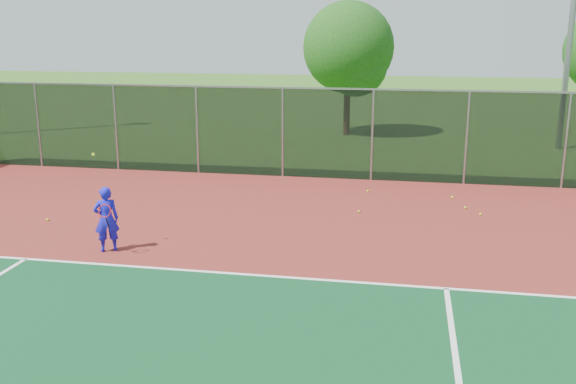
% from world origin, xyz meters
% --- Properties ---
extents(ground, '(120.00, 120.00, 0.00)m').
position_xyz_m(ground, '(0.00, 0.00, 0.00)').
color(ground, '#2F601B').
rests_on(ground, ground).
extents(court_apron, '(30.00, 20.00, 0.02)m').
position_xyz_m(court_apron, '(0.00, 2.00, 0.01)').
color(court_apron, maroon).
rests_on(court_apron, ground).
extents(fence_back, '(30.00, 0.06, 3.03)m').
position_xyz_m(fence_back, '(0.00, 12.00, 1.56)').
color(fence_back, black).
rests_on(fence_back, court_apron).
extents(tennis_player, '(0.65, 0.71, 2.24)m').
position_xyz_m(tennis_player, '(-5.46, 3.86, 0.78)').
color(tennis_player, '#1916D4').
rests_on(tennis_player, court_apron).
extents(practice_ball_0, '(0.07, 0.07, 0.07)m').
position_xyz_m(practice_ball_0, '(3.17, 8.35, 0.06)').
color(practice_ball_0, '#D2EF1B').
rests_on(practice_ball_0, court_apron).
extents(practice_ball_1, '(0.07, 0.07, 0.07)m').
position_xyz_m(practice_ball_1, '(-6.95, 6.65, 0.06)').
color(practice_ball_1, '#D2EF1B').
rests_on(practice_ball_1, court_apron).
extents(practice_ball_2, '(0.07, 0.07, 0.07)m').
position_xyz_m(practice_ball_2, '(2.53, 10.04, 0.06)').
color(practice_ball_2, '#D2EF1B').
rests_on(practice_ball_2, court_apron).
extents(practice_ball_3, '(0.07, 0.07, 0.07)m').
position_xyz_m(practice_ball_3, '(-0.09, 8.01, 0.06)').
color(practice_ball_3, '#D2EF1B').
rests_on(practice_ball_3, court_apron).
extents(practice_ball_4, '(0.07, 0.07, 0.07)m').
position_xyz_m(practice_ball_4, '(2.82, 8.96, 0.06)').
color(practice_ball_4, '#D2EF1B').
rests_on(practice_ball_4, court_apron).
extents(practice_ball_5, '(0.07, 0.07, 0.07)m').
position_xyz_m(practice_ball_5, '(-8.08, 5.73, 0.06)').
color(practice_ball_5, '#D2EF1B').
rests_on(practice_ball_5, court_apron).
extents(practice_ball_6, '(0.07, 0.07, 0.07)m').
position_xyz_m(practice_ball_6, '(0.00, 10.34, 0.06)').
color(practice_ball_6, '#D2EF1B').
rests_on(practice_ball_6, court_apron).
extents(tree_back_left, '(4.20, 4.20, 6.17)m').
position_xyz_m(tree_back_left, '(-1.62, 21.14, 3.87)').
color(tree_back_left, '#3A2715').
rests_on(tree_back_left, ground).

